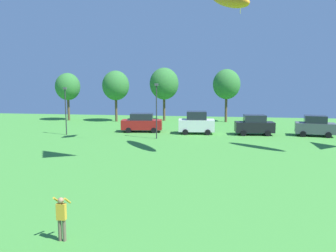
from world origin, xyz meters
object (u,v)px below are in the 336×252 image
Objects in this scene: parked_car_third_from_left at (254,125)px; treeline_tree_1 at (116,86)px; parked_car_leftmost at (142,123)px; light_post_1 at (156,108)px; parked_car_second_from_left at (196,123)px; treeline_tree_3 at (227,84)px; light_post_0 at (66,108)px; person_standing_mid_field at (62,216)px; treeline_tree_2 at (164,84)px; parked_car_rightmost_in_row at (315,126)px; treeline_tree_0 at (68,87)px.

treeline_tree_1 is (-18.93, 9.87, 4.11)m from parked_car_third_from_left.
parked_car_leftmost is 0.85× the size of light_post_1.
treeline_tree_3 is at bearing 68.31° from parked_car_second_from_left.
light_post_0 is (-14.38, -2.89, 1.80)m from parked_car_second_from_left.
person_standing_mid_field is 29.61m from parked_car_third_from_left.
treeline_tree_2 reaches higher than parked_car_second_from_left.
light_post_0 is (-7.90, -3.41, 1.95)m from parked_car_leftmost.
treeline_tree_2 is at bearing 15.46° from treeline_tree_1.
parked_car_rightmost_in_row is at bearing -7.68° from parked_car_leftmost.
treeline_tree_0 is at bearing 170.77° from parked_car_rightmost_in_row.
light_post_1 is at bearing -5.73° from light_post_0.
parked_car_third_from_left is 0.58× the size of treeline_tree_3.
treeline_tree_1 reaches higher than parked_car_leftmost.
treeline_tree_3 reaches higher than light_post_1.
person_standing_mid_field is 27.26m from light_post_0.
treeline_tree_3 is at bearing 5.80° from treeline_tree_1.
person_standing_mid_field is at bearing -90.63° from parked_car_leftmost.
light_post_0 reaches higher than parked_car_leftmost.
light_post_1 reaches higher than parked_car_third_from_left.
light_post_1 is at bearing -66.87° from parked_car_leftmost.
parked_car_second_from_left is 0.97× the size of parked_car_rightmost_in_row.
treeline_tree_1 is (-5.95, 9.51, 4.13)m from parked_car_leftmost.
parked_car_rightmost_in_row is at bearing 6.54° from light_post_0.
parked_car_second_from_left is at bearing -171.14° from parked_car_rightmost_in_row.
treeline_tree_1 is at bearing 89.54° from person_standing_mid_field.
parked_car_second_from_left is 0.59× the size of treeline_tree_0.
parked_car_second_from_left is 13.83m from treeline_tree_2.
light_post_1 is 0.74× the size of treeline_tree_2.
treeline_tree_3 is (7.41, 15.58, 2.14)m from light_post_1.
parked_car_third_from_left is at bearing 56.58° from person_standing_mid_field.
parked_car_second_from_left is 5.91m from light_post_1.
treeline_tree_3 reaches higher than parked_car_leftmost.
treeline_tree_2 is (6.83, 1.89, 0.25)m from treeline_tree_1.
treeline_tree_1 is at bearing -174.20° from treeline_tree_3.
parked_car_third_from_left is at bearing 8.31° from light_post_0.
light_post_0 is 0.75× the size of treeline_tree_0.
light_post_0 is 17.38m from treeline_tree_2.
light_post_0 reaches higher than parked_car_second_from_left.
parked_car_rightmost_in_row is (12.98, 0.25, -0.13)m from parked_car_second_from_left.
parked_car_second_from_left is (3.39, 27.75, 0.23)m from person_standing_mid_field.
parked_car_rightmost_in_row is (16.37, 28.00, 0.10)m from person_standing_mid_field.
parked_car_third_from_left is 28.57m from treeline_tree_0.
parked_car_leftmost is 19.47m from parked_car_rightmost_in_row.
light_post_1 is 21.50m from treeline_tree_0.
light_post_0 is (-10.99, 24.86, 2.02)m from person_standing_mid_field.
light_post_1 is (10.47, -1.05, 0.23)m from light_post_0.
parked_car_second_from_left is 12.98m from parked_car_rightmost_in_row.
light_post_1 is at bearing -58.61° from treeline_tree_1.
parked_car_third_from_left is 21.18m from light_post_0.
parked_car_rightmost_in_row is 0.75× the size of light_post_1.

